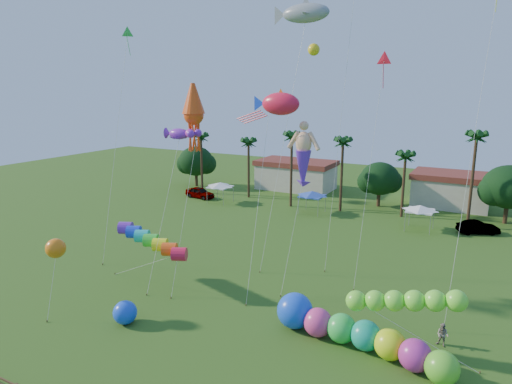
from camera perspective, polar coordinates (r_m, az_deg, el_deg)
The scene contains 19 objects.
ground at distance 29.51m, azimuth -9.94°, elevation -21.33°, with size 160.00×160.00×0.00m, color #285116.
tree_line at distance 65.16m, azimuth 17.21°, elevation 1.47°, with size 69.46×8.91×11.00m.
buildings_row at distance 72.81m, azimuth 12.91°, elevation 1.05°, with size 35.00×7.00×4.00m.
tent_row at distance 60.84m, azimuth 6.81°, elevation -0.28°, with size 31.00×4.00×0.60m.
car_a at distance 70.52m, azimuth -7.03°, elevation -0.07°, with size 1.95×4.85×1.65m, color #4C4C54.
car_b at distance 58.83m, azimuth 26.02°, elevation -4.00°, with size 1.60×4.58×1.51m, color #4C4C54.
spectator_b at distance 33.40m, azimuth 22.29°, elevation -16.22°, with size 0.77×0.60×1.58m, color gray.
caterpillar_inflatable at distance 31.47m, azimuth 12.07°, elevation -16.82°, with size 12.33×4.24×2.52m.
blue_ball at distance 34.93m, azimuth -16.05°, elevation -14.27°, with size 1.70×1.70×1.70m, color blue.
rainbow_tube at distance 38.46m, azimuth -11.98°, elevation -7.10°, with size 9.99×2.95×4.11m.
green_worm at distance 30.40m, azimuth 12.40°, elevation -13.13°, with size 10.93×3.53×4.10m.
orange_ball_kite at distance 36.57m, azimuth -23.76°, elevation -6.46°, with size 1.55×2.39×5.80m.
merman_kite at distance 37.51m, azimuth 5.92°, elevation 4.14°, with size 2.52×4.44×13.44m.
fish_kite at distance 37.17m, azimuth 3.09°, elevation 10.94°, with size 4.92×6.36×16.27m.
shark_kite at distance 43.41m, azimuth 6.24°, elevation 21.33°, with size 6.10×6.61×24.00m.
squid_kite at distance 38.23m, azimuth -7.80°, elevation 9.52°, with size 2.48×5.70×17.01m.
lobster_kite at distance 37.77m, azimuth -9.62°, elevation 7.17°, with size 3.44×4.80×13.51m.
delta_kite_red at distance 39.11m, azimuth 15.68°, elevation 15.31°, with size 1.36×3.46×19.38m.
delta_kite_green at distance 46.17m, azimuth -15.82°, elevation 18.07°, with size 1.27×5.00×22.07m.
Camera 1 is at (15.57, -18.88, 16.49)m, focal length 32.00 mm.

